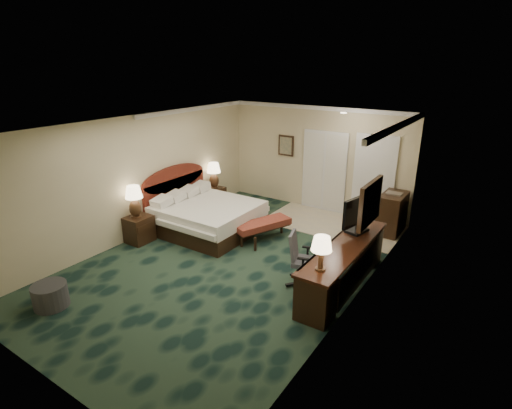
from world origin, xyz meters
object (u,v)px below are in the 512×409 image
Objects in this scene: nightstand_near at (139,229)px; desk_chair at (305,260)px; lamp_far at (214,175)px; nightstand_far at (215,197)px; bed at (208,218)px; tv at (358,214)px; ottoman at (50,296)px; minibar at (392,213)px; bed_bench at (262,230)px; lamp_near at (135,202)px; desk at (344,266)px.

nightstand_near is 3.86m from desk_chair.
nightstand_far is at bearing -31.30° from lamp_far.
bed is 3.58m from tv.
nightstand_near is 0.85× the size of lamp_far.
minibar is at bearing 58.25° from ottoman.
bed_bench reaches higher than ottoman.
lamp_near reaches higher than lamp_far.
nightstand_near is 0.60× the size of desk_chair.
nightstand_near is at bearing -149.33° from tv.
lamp_near is 3.92m from desk_chair.
nightstand_near is 0.66× the size of tv.
minibar reaches higher than ottoman.
lamp_far is at bearing 98.51° from ottoman.
tv is at bearing 1.53° from bed.
ottoman is at bearing -87.40° from bed_bench.
lamp_near reaches higher than desk.
bed_bench is at bearing -171.92° from tv.
lamp_far reaches higher than minibar.
nightstand_near is 0.64m from lamp_near.
nightstand_far is 4.85m from desk.
nightstand_near is 0.62× the size of minibar.
nightstand_near is 5.69m from minibar.
desk reaches higher than ottoman.
desk_chair is at bearing -12.94° from bed_bench.
bed_bench is at bearing 12.57° from bed.
desk_chair is (3.12, 2.88, 0.29)m from ottoman.
desk is (4.48, -1.95, -0.48)m from lamp_far.
nightstand_near is 4.49m from desk.
desk_chair is (3.86, -2.25, 0.22)m from nightstand_far.
minibar is (4.45, 3.55, 0.18)m from nightstand_near.
bed is 1.34m from bed_bench.
lamp_far is (-0.94, 1.38, 0.54)m from bed.
tv reaches higher than bed.
desk_chair reaches higher than bed.
desk reaches higher than bed.
bed reaches higher than nightstand_far.
desk_chair is at bearing -152.05° from desk.
tv reaches higher than nightstand_near.
desk is (3.54, -0.57, 0.07)m from bed.
desk_chair reaches higher than bed_bench.
lamp_near is at bearing -141.45° from minibar.
nightstand_near is at bearing -88.95° from lamp_far.
tv is at bearing 17.57° from lamp_near.
bed is at bearing 55.15° from nightstand_near.
lamp_near is 0.74× the size of minibar.
nightstand_far is 0.61m from lamp_far.
lamp_near is at bearing -125.31° from bed.
nightstand_far is 0.77× the size of lamp_far.
minibar is at bearing 11.13° from lamp_far.
ottoman is 4.90m from desk.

